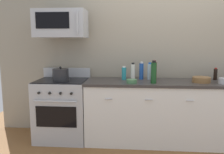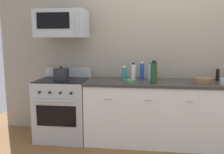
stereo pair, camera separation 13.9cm
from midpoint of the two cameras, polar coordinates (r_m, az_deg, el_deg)
The scene contains 15 objects.
ground_plane at distance 3.69m, azimuth 11.62°, elevation -15.30°, with size 6.52×6.52×0.00m, color brown.
back_wall at distance 3.78m, azimuth 11.51°, elevation 6.44°, with size 5.43×0.10×2.70m, color #9E937F.
counter_unit at distance 3.52m, azimuth 11.86°, elevation -8.45°, with size 2.34×0.66×0.92m.
range_oven at distance 3.67m, azimuth -13.12°, elevation -7.67°, with size 0.76×0.69×1.07m.
microwave at distance 3.57m, azimuth -13.63°, elevation 12.67°, with size 0.74×0.44×0.40m.
bottle_dish_soap at distance 3.47m, azimuth 1.83°, elevation 0.92°, with size 0.07×0.07×0.21m.
bottle_water_clear at distance 3.52m, azimuth 8.18°, elevation 1.37°, with size 0.07×0.07×0.26m.
bottle_soda_blue at distance 3.53m, azimuth 6.14°, elevation 1.49°, with size 0.06×0.06×0.27m.
bottle_wine_amber at distance 3.41m, azimuth 9.20°, elevation 1.43°, with size 0.08×0.08×0.30m.
bottle_wine_green at distance 3.21m, azimuth 9.05°, elevation 1.09°, with size 0.08×0.08×0.32m.
bottle_vinegar_white at distance 3.48m, azimuth 4.04°, elevation 1.32°, with size 0.06×0.06×0.26m.
bottle_soy_sauce_dark at distance 3.76m, azimuth 23.22°, elevation 0.65°, with size 0.05×0.05×0.18m.
bowl_green_glaze at distance 3.20m, azimuth 3.63°, elevation -1.03°, with size 0.15×0.15×0.05m.
bowl_wooden_salad at distance 3.47m, azimuth 20.15°, elevation -0.58°, with size 0.25×0.25×0.08m.
stockpot at distance 3.50m, azimuth -13.70°, elevation 0.60°, with size 0.24×0.24×0.21m.
Camera 1 is at (-0.52, -3.35, 1.49)m, focal length 37.01 mm.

